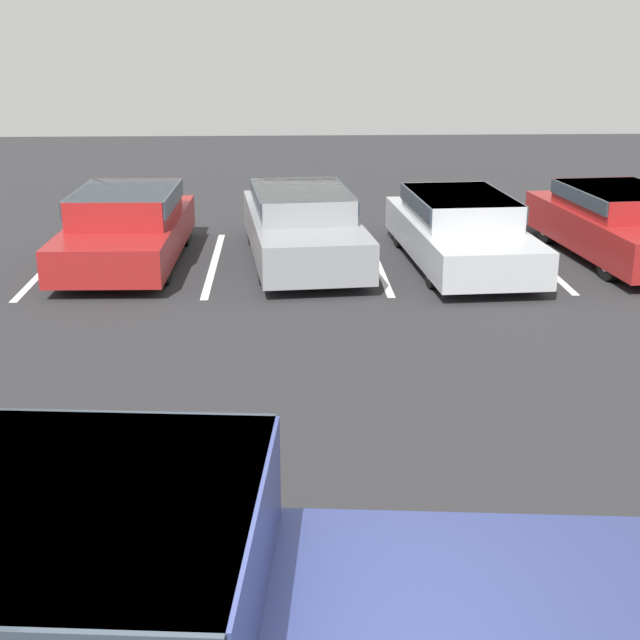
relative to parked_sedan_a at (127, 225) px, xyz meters
name	(u,v)px	position (x,y,z in m)	size (l,w,h in m)	color
stall_stripe_a	(49,265)	(-1.34, -0.10, -0.66)	(0.12, 4.32, 0.01)	white
stall_stripe_b	(214,263)	(1.45, -0.10, -0.66)	(0.12, 4.32, 0.01)	white
stall_stripe_c	(377,261)	(4.24, -0.10, -0.66)	(0.12, 4.32, 0.01)	white
stall_stripe_d	(537,260)	(7.03, -0.10, -0.66)	(0.12, 4.32, 0.01)	white
parked_sedan_a	(127,225)	(0.00, 0.00, 0.00)	(1.87, 4.53, 1.25)	maroon
parked_sedan_b	(302,223)	(2.96, 0.05, -0.01)	(2.16, 4.91, 1.22)	gray
parked_sedan_c	(460,227)	(5.61, -0.31, -0.03)	(1.99, 4.77, 1.18)	#B7BABF
parked_sedan_d	(621,222)	(8.46, -0.04, -0.02)	(2.18, 4.65, 1.21)	maroon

